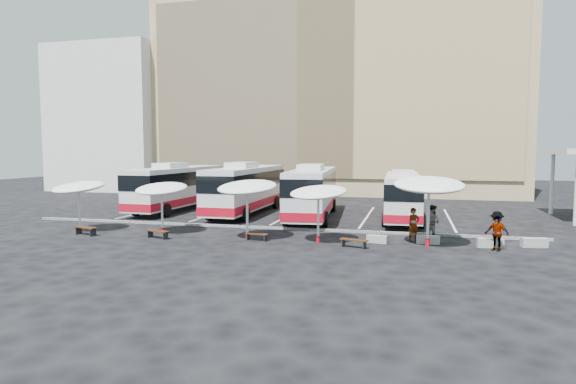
% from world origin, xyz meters
% --- Properties ---
extents(ground, '(120.00, 120.00, 0.00)m').
position_xyz_m(ground, '(0.00, 0.00, 0.00)').
color(ground, black).
rests_on(ground, ground).
extents(sandstone_building, '(42.00, 18.25, 29.60)m').
position_xyz_m(sandstone_building, '(0.00, 31.87, 12.63)').
color(sandstone_building, tan).
rests_on(sandstone_building, ground).
extents(apartment_block, '(14.00, 14.00, 18.00)m').
position_xyz_m(apartment_block, '(-28.00, 28.00, 9.00)').
color(apartment_block, silver).
rests_on(apartment_block, ground).
extents(curb_divider, '(34.00, 0.25, 0.15)m').
position_xyz_m(curb_divider, '(0.00, 0.50, 0.07)').
color(curb_divider, black).
rests_on(curb_divider, ground).
extents(bay_lines, '(24.15, 12.00, 0.01)m').
position_xyz_m(bay_lines, '(0.00, 8.00, 0.01)').
color(bay_lines, white).
rests_on(bay_lines, ground).
extents(bus_0, '(3.25, 12.81, 4.04)m').
position_xyz_m(bus_0, '(-9.98, 8.05, 2.06)').
color(bus_0, silver).
rests_on(bus_0, ground).
extents(bus_1, '(3.12, 13.08, 4.15)m').
position_xyz_m(bus_1, '(-3.55, 7.38, 2.12)').
color(bus_1, silver).
rests_on(bus_1, ground).
extents(bus_2, '(3.88, 13.01, 4.07)m').
position_xyz_m(bus_2, '(2.04, 6.26, 2.08)').
color(bus_2, silver).
rests_on(bus_2, ground).
extents(bus_3, '(2.97, 11.62, 3.67)m').
position_xyz_m(bus_3, '(8.62, 7.03, 1.87)').
color(bus_3, silver).
rests_on(bus_3, ground).
extents(sunshade_0, '(3.81, 3.84, 3.26)m').
position_xyz_m(sunshade_0, '(-10.82, -3.36, 2.77)').
color(sunshade_0, silver).
rests_on(sunshade_0, ground).
extents(sunshade_1, '(3.24, 3.28, 3.23)m').
position_xyz_m(sunshade_1, '(-5.42, -2.78, 2.74)').
color(sunshade_1, silver).
rests_on(sunshade_1, ground).
extents(sunshade_2, '(4.03, 4.07, 3.52)m').
position_xyz_m(sunshade_2, '(0.27, -3.37, 2.99)').
color(sunshade_2, silver).
rests_on(sunshade_2, ground).
extents(sunshade_3, '(4.01, 4.03, 3.26)m').
position_xyz_m(sunshade_3, '(4.33, -3.24, 2.77)').
color(sunshade_3, silver).
rests_on(sunshade_3, ground).
extents(sunshade_4, '(4.13, 4.17, 3.84)m').
position_xyz_m(sunshade_4, '(10.14, -2.80, 3.26)').
color(sunshade_4, silver).
rests_on(sunshade_4, ground).
extents(wood_bench_0, '(1.69, 0.87, 0.50)m').
position_xyz_m(wood_bench_0, '(-9.58, -4.46, 0.38)').
color(wood_bench_0, '#32190B').
rests_on(wood_bench_0, ground).
extents(wood_bench_1, '(1.58, 0.83, 0.47)m').
position_xyz_m(wood_bench_1, '(-4.85, -4.34, 0.36)').
color(wood_bench_1, '#32190B').
rests_on(wood_bench_1, ground).
extents(wood_bench_2, '(1.38, 0.52, 0.41)m').
position_xyz_m(wood_bench_2, '(0.87, -3.54, 0.32)').
color(wood_bench_2, '#32190B').
rests_on(wood_bench_2, ground).
extents(wood_bench_3, '(1.53, 0.80, 0.45)m').
position_xyz_m(wood_bench_3, '(6.41, -4.19, 0.35)').
color(wood_bench_3, '#32190B').
rests_on(wood_bench_3, ground).
extents(conc_bench_0, '(1.16, 0.55, 0.42)m').
position_xyz_m(conc_bench_0, '(7.48, -2.49, 0.21)').
color(conc_bench_0, gray).
rests_on(conc_bench_0, ground).
extents(conc_bench_1, '(1.22, 0.47, 0.45)m').
position_xyz_m(conc_bench_1, '(10.18, -2.07, 0.22)').
color(conc_bench_1, gray).
rests_on(conc_bench_1, ground).
extents(conc_bench_2, '(1.33, 0.54, 0.49)m').
position_xyz_m(conc_bench_2, '(13.31, -2.26, 0.24)').
color(conc_bench_2, gray).
rests_on(conc_bench_2, ground).
extents(conc_bench_3, '(1.36, 0.67, 0.49)m').
position_xyz_m(conc_bench_3, '(15.55, -1.63, 0.24)').
color(conc_bench_3, gray).
rests_on(conc_bench_3, ground).
extents(passenger_0, '(0.82, 0.76, 1.88)m').
position_xyz_m(passenger_0, '(9.42, -1.52, 0.94)').
color(passenger_0, black).
rests_on(passenger_0, ground).
extents(passenger_1, '(1.18, 1.18, 1.93)m').
position_xyz_m(passenger_1, '(10.48, -0.18, 0.96)').
color(passenger_1, black).
rests_on(passenger_1, ground).
extents(passenger_2, '(1.11, 0.95, 1.78)m').
position_xyz_m(passenger_2, '(13.48, -3.04, 0.89)').
color(passenger_2, black).
rests_on(passenger_2, ground).
extents(passenger_3, '(1.28, 0.79, 1.92)m').
position_xyz_m(passenger_3, '(13.58, -2.33, 0.96)').
color(passenger_3, black).
rests_on(passenger_3, ground).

